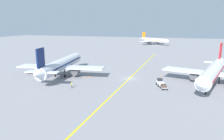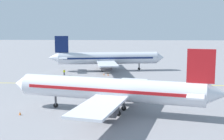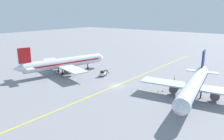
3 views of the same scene
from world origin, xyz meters
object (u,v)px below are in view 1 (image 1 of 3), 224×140
airplane_at_gate (61,65)px  airplane_adjacent_stand (213,72)px  baggage_tug_white (160,82)px  traffic_cone_far_edge (85,77)px  airplane_distant_taxiing (154,40)px  ground_crew_worker (72,85)px  traffic_cone_near_nose (161,75)px  traffic_cone_by_wingtip (89,76)px  baggage_cart_trailing (164,86)px

airplane_at_gate → airplane_adjacent_stand: (45.64, 3.67, 0.00)m
baggage_tug_white → traffic_cone_far_edge: bearing=175.9°
airplane_distant_taxiing → ground_crew_worker: bearing=-92.6°
baggage_tug_white → ground_crew_worker: baggage_tug_white is taller
airplane_at_gate → traffic_cone_near_nose: (30.91, 10.17, -3.43)m
airplane_at_gate → baggage_tug_white: bearing=-3.4°
ground_crew_worker → traffic_cone_far_edge: bearing=95.4°
airplane_at_gate → ground_crew_worker: 15.07m
ground_crew_worker → traffic_cone_by_wingtip: (-0.20, 12.22, -0.63)m
airplane_distant_taxiing → baggage_cart_trailing: (17.60, -122.12, -2.58)m
baggage_cart_trailing → traffic_cone_far_edge: baggage_cart_trailing is taller
airplane_adjacent_stand → ground_crew_worker: bearing=-157.5°
airplane_at_gate → ground_crew_worker: bearing=-49.6°
airplane_at_gate → airplane_distant_taxiing: bearing=82.5°
traffic_cone_near_nose → traffic_cone_far_edge: bearing=-155.0°
airplane_distant_taxiing → baggage_cart_trailing: airplane_distant_taxiing is taller
traffic_cone_far_edge → baggage_cart_trailing: bearing=-10.9°
baggage_cart_trailing → airplane_at_gate: bearing=171.4°
airplane_adjacent_stand → baggage_tug_white: (-13.83, -5.57, -2.81)m
baggage_cart_trailing → traffic_cone_far_edge: 24.91m
traffic_cone_by_wingtip → traffic_cone_far_edge: (-0.84, -1.20, 0.00)m
traffic_cone_far_edge → traffic_cone_near_nose: bearing=25.0°
airplane_at_gate → airplane_distant_taxiing: airplane_at_gate is taller
airplane_distant_taxiing → baggage_tug_white: (16.39, -119.05, -2.44)m
baggage_tug_white → traffic_cone_far_edge: (-23.25, 1.65, -0.63)m
traffic_cone_near_nose → airplane_at_gate: bearing=-161.8°
traffic_cone_near_nose → baggage_cart_trailing: bearing=-82.1°
baggage_tug_white → airplane_at_gate: bearing=176.6°
traffic_cone_by_wingtip → airplane_adjacent_stand: bearing=4.3°
airplane_adjacent_stand → traffic_cone_near_nose: size_ratio=63.78×
airplane_adjacent_stand → ground_crew_worker: (-36.03, -14.94, -2.80)m
baggage_cart_trailing → traffic_cone_near_nose: size_ratio=5.33×
traffic_cone_by_wingtip → traffic_cone_far_edge: bearing=-125.0°
traffic_cone_far_edge → airplane_at_gate: bearing=178.3°
airplane_adjacent_stand → ground_crew_worker: size_ratio=20.88×
airplane_at_gate → airplane_adjacent_stand: same height
airplane_adjacent_stand → baggage_cart_trailing: size_ratio=11.96×
airplane_at_gate → baggage_tug_white: airplane_at_gate is taller
airplane_at_gate → traffic_cone_near_nose: bearing=18.2°
airplane_adjacent_stand → baggage_cart_trailing: bearing=-145.6°
airplane_at_gate → airplane_adjacent_stand: bearing=4.6°
airplane_distant_taxiing → traffic_cone_far_edge: airplane_distant_taxiing is taller
baggage_tug_white → ground_crew_worker: size_ratio=1.99×
traffic_cone_near_nose → traffic_cone_by_wingtip: (-21.50, -9.22, 0.00)m
airplane_adjacent_stand → airplane_distant_taxiing: airplane_adjacent_stand is taller
baggage_cart_trailing → baggage_tug_white: bearing=111.5°
baggage_cart_trailing → traffic_cone_by_wingtip: 24.35m
baggage_tug_white → traffic_cone_by_wingtip: baggage_tug_white is taller
airplane_at_gate → baggage_cart_trailing: airplane_at_gate is taller
traffic_cone_near_nose → traffic_cone_by_wingtip: same height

